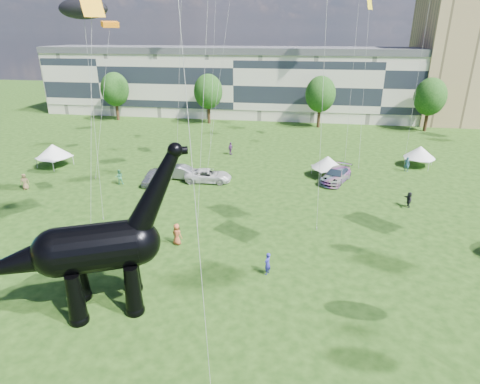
# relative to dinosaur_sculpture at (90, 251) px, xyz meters

# --- Properties ---
(ground) EXTENTS (220.00, 220.00, 0.00)m
(ground) POSITION_rel_dinosaur_sculpture_xyz_m (6.35, 0.18, -4.01)
(ground) COLOR #16330C
(ground) RESTS_ON ground
(terrace_row) EXTENTS (78.00, 11.00, 12.00)m
(terrace_row) POSITION_rel_dinosaur_sculpture_xyz_m (-1.65, 62.18, 1.99)
(terrace_row) COLOR beige
(terrace_row) RESTS_ON ground
(tree_far_left) EXTENTS (5.20, 5.20, 9.44)m
(tree_far_left) POSITION_rel_dinosaur_sculpture_xyz_m (-23.65, 53.18, 2.28)
(tree_far_left) COLOR #382314
(tree_far_left) RESTS_ON ground
(tree_mid_left) EXTENTS (5.20, 5.20, 9.44)m
(tree_mid_left) POSITION_rel_dinosaur_sculpture_xyz_m (-5.65, 53.18, 2.28)
(tree_mid_left) COLOR #382314
(tree_mid_left) RESTS_ON ground
(tree_mid_right) EXTENTS (5.20, 5.20, 9.44)m
(tree_mid_right) POSITION_rel_dinosaur_sculpture_xyz_m (14.35, 53.18, 2.28)
(tree_mid_right) COLOR #382314
(tree_mid_right) RESTS_ON ground
(tree_far_right) EXTENTS (5.20, 5.20, 9.44)m
(tree_far_right) POSITION_rel_dinosaur_sculpture_xyz_m (32.35, 53.18, 2.28)
(tree_far_right) COLOR #382314
(tree_far_right) RESTS_ON ground
(dinosaur_sculpture) EXTENTS (12.52, 7.17, 10.61)m
(dinosaur_sculpture) POSITION_rel_dinosaur_sculpture_xyz_m (0.00, 0.00, 0.00)
(dinosaur_sculpture) COLOR black
(dinosaur_sculpture) RESTS_ON ground
(car_silver) EXTENTS (1.97, 4.43, 1.48)m
(car_silver) POSITION_rel_dinosaur_sculpture_xyz_m (-4.55, 21.53, -3.27)
(car_silver) COLOR #A7A8AC
(car_silver) RESTS_ON ground
(car_grey) EXTENTS (4.83, 1.98, 1.56)m
(car_grey) POSITION_rel_dinosaur_sculpture_xyz_m (-1.55, 23.36, -3.23)
(car_grey) COLOR slate
(car_grey) RESTS_ON ground
(car_white) EXTENTS (5.44, 2.79, 1.47)m
(car_white) POSITION_rel_dinosaur_sculpture_xyz_m (1.51, 22.90, -3.27)
(car_white) COLOR silver
(car_white) RESTS_ON ground
(car_dark) EXTENTS (4.23, 6.01, 1.62)m
(car_dark) POSITION_rel_dinosaur_sculpture_xyz_m (15.90, 25.25, -3.20)
(car_dark) COLOR #595960
(car_dark) RESTS_ON ground
(gazebo_near) EXTENTS (4.71, 4.71, 2.51)m
(gazebo_near) POSITION_rel_dinosaur_sculpture_xyz_m (14.91, 26.93, -2.25)
(gazebo_near) COLOR silver
(gazebo_near) RESTS_ON ground
(gazebo_far) EXTENTS (4.94, 4.94, 2.64)m
(gazebo_far) POSITION_rel_dinosaur_sculpture_xyz_m (26.56, 32.75, -2.15)
(gazebo_far) COLOR silver
(gazebo_far) RESTS_ON ground
(gazebo_left) EXTENTS (5.19, 5.19, 2.87)m
(gazebo_left) POSITION_rel_dinosaur_sculpture_xyz_m (-19.04, 25.25, -1.99)
(gazebo_left) COLOR white
(gazebo_left) RESTS_ON ground
(visitors) EXTENTS (51.05, 42.92, 1.82)m
(visitors) POSITION_rel_dinosaur_sculpture_xyz_m (0.63, 14.60, -3.13)
(visitors) COLOR #AD502B
(visitors) RESTS_ON ground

